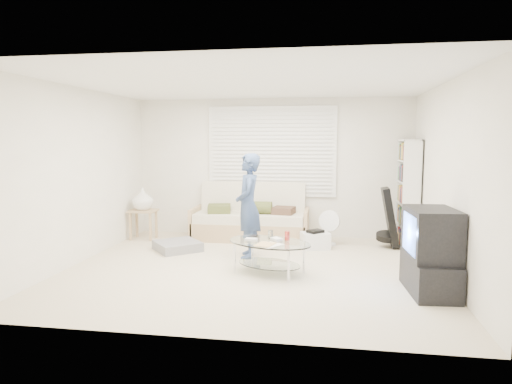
% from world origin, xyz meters
% --- Properties ---
extents(ground, '(5.00, 5.00, 0.00)m').
position_xyz_m(ground, '(0.00, 0.00, 0.00)').
color(ground, beige).
rests_on(ground, ground).
extents(room_shell, '(5.02, 4.52, 2.51)m').
position_xyz_m(room_shell, '(0.00, 0.48, 1.63)').
color(room_shell, silver).
rests_on(room_shell, ground).
extents(window_blinds, '(2.32, 0.08, 1.62)m').
position_xyz_m(window_blinds, '(0.00, 2.20, 1.55)').
color(window_blinds, silver).
rests_on(window_blinds, ground).
extents(futon_sofa, '(2.05, 0.83, 1.00)m').
position_xyz_m(futon_sofa, '(-0.33, 1.87, 0.33)').
color(futon_sofa, tan).
rests_on(futon_sofa, ground).
extents(grey_floor_pillow, '(0.90, 0.90, 0.14)m').
position_xyz_m(grey_floor_pillow, '(-1.34, 0.84, 0.07)').
color(grey_floor_pillow, slate).
rests_on(grey_floor_pillow, ground).
extents(side_table, '(0.46, 0.37, 0.91)m').
position_xyz_m(side_table, '(-2.22, 1.57, 0.68)').
color(side_table, tan).
rests_on(side_table, ground).
extents(bookshelf, '(0.28, 0.74, 1.77)m').
position_xyz_m(bookshelf, '(2.32, 1.79, 0.88)').
color(bookshelf, white).
rests_on(bookshelf, ground).
extents(guitar_case, '(0.36, 0.36, 0.97)m').
position_xyz_m(guitar_case, '(2.02, 1.56, 0.43)').
color(guitar_case, black).
rests_on(guitar_case, ground).
extents(floor_fan, '(0.37, 0.24, 0.60)m').
position_xyz_m(floor_fan, '(1.05, 1.61, 0.35)').
color(floor_fan, white).
rests_on(floor_fan, ground).
extents(storage_bin, '(0.52, 0.43, 0.31)m').
position_xyz_m(storage_bin, '(0.83, 1.30, 0.14)').
color(storage_bin, white).
rests_on(storage_bin, ground).
extents(tv_unit, '(0.56, 0.94, 0.98)m').
position_xyz_m(tv_unit, '(2.20, -0.65, 0.48)').
color(tv_unit, black).
rests_on(tv_unit, ground).
extents(coffee_table, '(1.34, 1.10, 0.55)m').
position_xyz_m(coffee_table, '(0.27, -0.17, 0.34)').
color(coffee_table, silver).
rests_on(coffee_table, ground).
extents(standing_person, '(0.46, 0.62, 1.56)m').
position_xyz_m(standing_person, '(-0.15, 0.61, 0.78)').
color(standing_person, '#2E4966').
rests_on(standing_person, ground).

